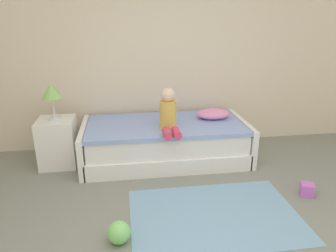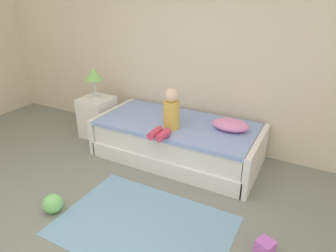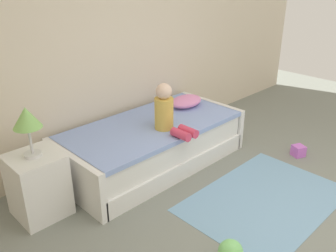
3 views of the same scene
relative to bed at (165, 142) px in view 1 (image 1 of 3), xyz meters
name	(u,v)px [view 1 (image 1 of 3)]	position (x,y,z in m)	size (l,w,h in m)	color
wall_rear	(165,42)	(0.08, 0.60, 1.20)	(7.20, 0.10, 2.90)	beige
bed	(165,142)	(0.00, 0.00, 0.00)	(2.11, 1.00, 0.50)	white
nightstand	(58,142)	(-1.35, 0.04, 0.05)	(0.44, 0.44, 0.60)	white
table_lamp	(52,93)	(-1.35, 0.04, 0.69)	(0.24, 0.24, 0.45)	silver
child_figure	(168,113)	(0.01, -0.23, 0.46)	(0.20, 0.51, 0.50)	gold
pillow	(213,114)	(0.66, 0.10, 0.32)	(0.44, 0.30, 0.13)	#EA8CC6
toy_ball	(119,233)	(-0.60, -1.55, -0.15)	(0.19, 0.19, 0.19)	#7FD872
area_rug	(215,215)	(0.30, -1.30, -0.24)	(1.60, 1.10, 0.01)	#7AA8CC
toy_block	(307,190)	(1.36, -1.09, -0.18)	(0.13, 0.13, 0.13)	#CC66D8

